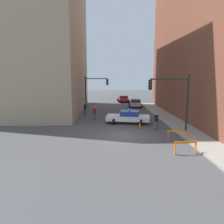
{
  "coord_description": "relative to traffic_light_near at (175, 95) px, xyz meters",
  "views": [
    {
      "loc": [
        -1.46,
        -18.63,
        5.22
      ],
      "look_at": [
        -0.75,
        5.6,
        1.17
      ],
      "focal_mm": 35.0,
      "sensor_mm": 36.0,
      "label": 1
    }
  ],
  "objects": [
    {
      "name": "ground_plane",
      "position": [
        -4.73,
        -0.68,
        -3.53
      ],
      "size": [
        120.0,
        120.0,
        0.0
      ],
      "primitive_type": "plane",
      "color": "#4C4C4F"
    },
    {
      "name": "sidewalk_right",
      "position": [
        1.47,
        -0.68,
        -3.47
      ],
      "size": [
        2.4,
        44.0,
        0.12
      ],
      "color": "#9E998E",
      "rests_on": "ground_plane"
    },
    {
      "name": "building_corner_left",
      "position": [
        -16.73,
        13.32,
        8.76
      ],
      "size": [
        14.0,
        20.0,
        24.57
      ],
      "color": "tan",
      "rests_on": "ground_plane"
    },
    {
      "name": "traffic_light_near",
      "position": [
        0.0,
        0.0,
        0.0
      ],
      "size": [
        3.64,
        0.35,
        5.2
      ],
      "color": "black",
      "rests_on": "sidewalk_right"
    },
    {
      "name": "traffic_light_far",
      "position": [
        -8.03,
        12.8,
        -0.13
      ],
      "size": [
        3.44,
        0.35,
        5.2
      ],
      "color": "black",
      "rests_on": "ground_plane"
    },
    {
      "name": "police_car",
      "position": [
        -3.69,
        4.29,
        -2.81
      ],
      "size": [
        4.95,
        2.86,
        1.52
      ],
      "rotation": [
        0.0,
        0.0,
        1.4
      ],
      "color": "white",
      "rests_on": "ground_plane"
    },
    {
      "name": "parked_car_near",
      "position": [
        -1.15,
        17.28,
        -2.86
      ],
      "size": [
        2.56,
        4.46,
        1.31
      ],
      "rotation": [
        0.0,
        0.0,
        -0.1
      ],
      "color": "silver",
      "rests_on": "ground_plane"
    },
    {
      "name": "parked_car_mid",
      "position": [
        -2.67,
        23.79,
        -2.86
      ],
      "size": [
        2.39,
        4.37,
        1.31
      ],
      "rotation": [
        0.0,
        0.0,
        0.04
      ],
      "color": "maroon",
      "rests_on": "ground_plane"
    },
    {
      "name": "pedestrian_crossing",
      "position": [
        -7.5,
        6.17,
        -2.67
      ],
      "size": [
        0.41,
        0.41,
        1.66
      ],
      "rotation": [
        0.0,
        0.0,
        4.55
      ],
      "color": "#474C66",
      "rests_on": "ground_plane"
    },
    {
      "name": "pedestrian_corner",
      "position": [
        -8.92,
        9.48,
        -2.67
      ],
      "size": [
        0.48,
        0.48,
        1.66
      ],
      "rotation": [
        0.0,
        0.0,
        3.61
      ],
      "color": "#474C66",
      "rests_on": "ground_plane"
    },
    {
      "name": "pedestrian_sidewalk",
      "position": [
        -1.26,
        1.4,
        -2.67
      ],
      "size": [
        0.48,
        0.48,
        1.66
      ],
      "rotation": [
        0.0,
        0.0,
        2.71
      ],
      "color": "#474C66",
      "rests_on": "ground_plane"
    },
    {
      "name": "barrier_front",
      "position": [
        -0.87,
        -5.45,
        -2.91
      ],
      "size": [
        1.6,
        0.31,
        0.9
      ],
      "rotation": [
        0.0,
        0.0,
        0.1
      ],
      "color": "orange",
      "rests_on": "ground_plane"
    },
    {
      "name": "barrier_mid",
      "position": [
        -0.46,
        -2.58,
        -2.91
      ],
      "size": [
        1.58,
        0.44,
        0.9
      ],
      "rotation": [
        0.0,
        0.0,
        -0.19
      ],
      "color": "orange",
      "rests_on": "ground_plane"
    },
    {
      "name": "traffic_cone",
      "position": [
        -2.74,
        2.17,
        -3.21
      ],
      "size": [
        0.36,
        0.36,
        0.66
      ],
      "color": "black",
      "rests_on": "ground_plane"
    }
  ]
}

